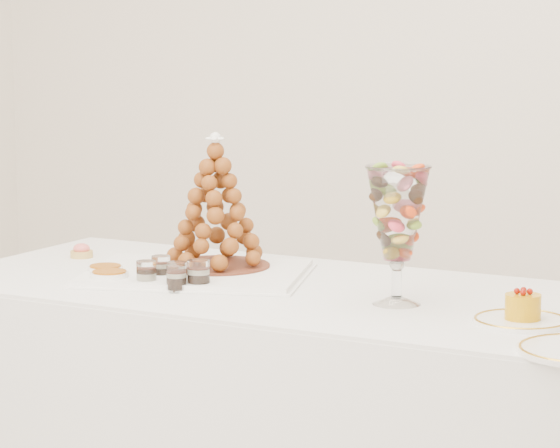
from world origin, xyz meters
The scene contains 14 objects.
buffet_table centered at (0.11, 0.39, 0.39)m, with size 2.07×0.85×0.78m.
lace_tray centered at (-0.27, 0.39, 0.79)m, with size 0.56×0.42×0.02m, color white.
macaron_vase centered at (0.33, 0.33, 1.00)m, with size 0.15×0.15×0.33m.
cake_plate centered at (0.66, 0.28, 0.79)m, with size 0.22×0.22×0.01m, color white.
pink_tart centered at (-0.72, 0.47, 0.80)m, with size 0.07×0.07×0.04m.
verrine_a centered at (-0.32, 0.29, 0.81)m, with size 0.05×0.05×0.07m, color white.
verrine_b centered at (-0.23, 0.24, 0.81)m, with size 0.05×0.05×0.07m, color white.
verrine_c centered at (-0.17, 0.24, 0.82)m, with size 0.06×0.06×0.08m, color white.
verrine_d centered at (-0.31, 0.21, 0.81)m, with size 0.05×0.05×0.07m, color white.
verrine_e centered at (-0.21, 0.20, 0.81)m, with size 0.05×0.05×0.07m, color white.
ramekin_back centered at (-0.48, 0.27, 0.79)m, with size 0.09×0.09×0.03m, color white.
ramekin_front centered at (-0.41, 0.20, 0.80)m, with size 0.10×0.10×0.03m, color white.
croquembouche centered at (-0.25, 0.46, 0.97)m, with size 0.30×0.30×0.36m.
mousse_cake centered at (0.67, 0.28, 0.82)m, with size 0.08×0.08×0.07m.
Camera 1 is at (1.60, -2.52, 1.45)m, focal length 85.00 mm.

